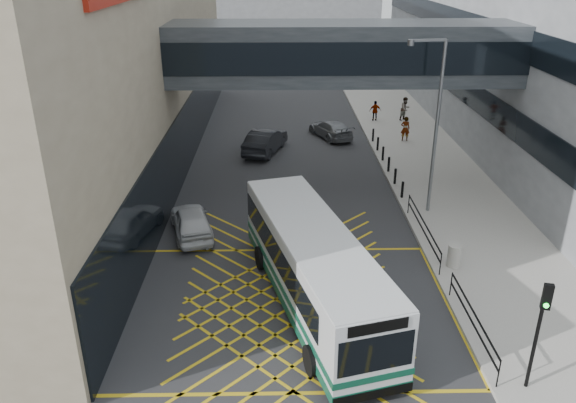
{
  "coord_description": "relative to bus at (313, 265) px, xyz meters",
  "views": [
    {
      "loc": [
        -0.4,
        -17.66,
        12.12
      ],
      "look_at": [
        0.0,
        4.0,
        2.6
      ],
      "focal_mm": 35.0,
      "sensor_mm": 36.0,
      "label": 1
    }
  ],
  "objects": [
    {
      "name": "bus",
      "position": [
        0.0,
        0.0,
        0.0
      ],
      "size": [
        5.32,
        11.32,
        3.1
      ],
      "rotation": [
        0.0,
        0.0,
        0.26
      ],
      "color": "silver",
      "rests_on": "ground"
    },
    {
      "name": "street_lamp",
      "position": [
        6.2,
        7.99,
        3.36
      ],
      "size": [
        1.94,
        0.6,
        8.54
      ],
      "rotation": [
        0.0,
        0.0,
        0.19
      ],
      "color": "slate",
      "rests_on": "pavement"
    },
    {
      "name": "skybridge",
      "position": [
        2.16,
        11.71,
        5.84
      ],
      "size": [
        20.0,
        4.1,
        3.0
      ],
      "color": "#34393E",
      "rests_on": "ground"
    },
    {
      "name": "kerb_railings",
      "position": [
        5.31,
        1.49,
        -0.78
      ],
      "size": [
        0.05,
        12.54,
        1.0
      ],
      "color": "black",
      "rests_on": "pavement"
    },
    {
      "name": "traffic_light",
      "position": [
        6.2,
        -4.87,
        0.92
      ],
      "size": [
        0.29,
        0.44,
        3.71
      ],
      "rotation": [
        0.0,
        0.0,
        -0.26
      ],
      "color": "black",
      "rests_on": "pavement"
    },
    {
      "name": "car_silver",
      "position": [
        2.57,
        21.18,
        -0.99
      ],
      "size": [
        3.39,
        4.71,
        1.35
      ],
      "primitive_type": "imported",
      "rotation": [
        0.0,
        0.0,
        3.55
      ],
      "color": "gray",
      "rests_on": "ground"
    },
    {
      "name": "car_dark",
      "position": [
        -2.09,
        17.93,
        -0.87
      ],
      "size": [
        3.43,
        5.4,
        1.58
      ],
      "primitive_type": "imported",
      "rotation": [
        0.0,
        0.0,
        2.83
      ],
      "color": "black",
      "rests_on": "ground"
    },
    {
      "name": "bollards",
      "position": [
        5.41,
        14.71,
        -1.05
      ],
      "size": [
        0.14,
        10.14,
        0.9
      ],
      "color": "black",
      "rests_on": "pavement"
    },
    {
      "name": "pedestrian_b",
      "position": [
        8.78,
        25.15,
        -0.59
      ],
      "size": [
        1.02,
        0.93,
        1.82
      ],
      "primitive_type": "imported",
      "rotation": [
        0.0,
        0.0,
        0.61
      ],
      "color": "gray",
      "rests_on": "pavement"
    },
    {
      "name": "pedestrian_a",
      "position": [
        7.67,
        19.83,
        -0.64
      ],
      "size": [
        0.72,
        0.55,
        1.72
      ],
      "primitive_type": "imported",
      "rotation": [
        0.0,
        0.0,
        3.06
      ],
      "color": "gray",
      "rests_on": "pavement"
    },
    {
      "name": "box_junction",
      "position": [
        -0.84,
        -0.29,
        -1.66
      ],
      "size": [
        12.0,
        9.0,
        0.01
      ],
      "color": "gold",
      "rests_on": "ground"
    },
    {
      "name": "litter_bin",
      "position": [
        6.08,
        2.41,
        -1.01
      ],
      "size": [
        0.56,
        0.56,
        0.97
      ],
      "primitive_type": "cylinder",
      "color": "#ADA89E",
      "rests_on": "pavement"
    },
    {
      "name": "pavement",
      "position": [
        8.16,
        14.71,
        -1.58
      ],
      "size": [
        6.0,
        54.0,
        0.16
      ],
      "primitive_type": "cube",
      "color": "#ADA89F",
      "rests_on": "ground"
    },
    {
      "name": "ground",
      "position": [
        -0.84,
        -0.29,
        -1.66
      ],
      "size": [
        120.0,
        120.0,
        0.0
      ],
      "primitive_type": "plane",
      "color": "#333335"
    },
    {
      "name": "pedestrian_c",
      "position": [
        6.41,
        25.08,
        -0.72
      ],
      "size": [
        0.92,
        0.45,
        1.56
      ],
      "primitive_type": "imported",
      "rotation": [
        0.0,
        0.0,
        3.14
      ],
      "color": "gray",
      "rests_on": "pavement"
    },
    {
      "name": "car_white",
      "position": [
        -5.34,
        5.81,
        -0.94
      ],
      "size": [
        2.99,
        4.86,
        1.44
      ],
      "primitive_type": "imported",
      "rotation": [
        0.0,
        0.0,
        3.41
      ],
      "color": "silver",
      "rests_on": "ground"
    }
  ]
}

